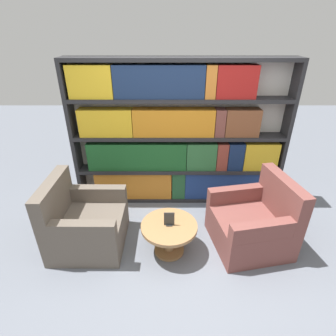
# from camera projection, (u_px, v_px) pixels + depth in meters

# --- Properties ---
(ground_plane) EXTENTS (14.00, 14.00, 0.00)m
(ground_plane) POSITION_uv_depth(u_px,v_px,m) (181.00, 265.00, 2.95)
(ground_plane) COLOR slate
(bookshelf) EXTENTS (2.98, 0.30, 2.05)m
(bookshelf) POSITION_uv_depth(u_px,v_px,m) (175.00, 138.00, 3.68)
(bookshelf) COLOR silver
(bookshelf) RESTS_ON ground_plane
(armchair_left) EXTENTS (0.83, 0.82, 0.87)m
(armchair_left) POSITION_uv_depth(u_px,v_px,m) (83.00, 224.00, 3.12)
(armchair_left) COLOR brown
(armchair_left) RESTS_ON ground_plane
(armchair_right) EXTENTS (0.97, 0.95, 0.87)m
(armchair_right) POSITION_uv_depth(u_px,v_px,m) (252.00, 223.00, 3.14)
(armchair_right) COLOR brown
(armchair_right) RESTS_ON ground_plane
(coffee_table) EXTENTS (0.64, 0.64, 0.39)m
(coffee_table) POSITION_uv_depth(u_px,v_px,m) (168.00, 232.00, 3.01)
(coffee_table) COLOR olive
(coffee_table) RESTS_ON ground_plane
(table_sign) EXTENTS (0.12, 0.06, 0.17)m
(table_sign) POSITION_uv_depth(u_px,v_px,m) (168.00, 220.00, 2.92)
(table_sign) COLOR black
(table_sign) RESTS_ON coffee_table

